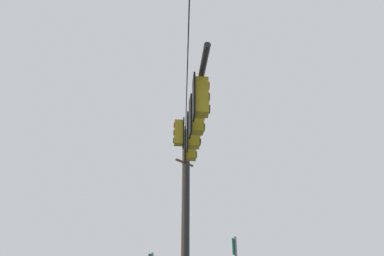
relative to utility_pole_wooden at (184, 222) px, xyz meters
The scene contains 3 objects.
signal_mast_assembly 12.28m from the utility_pole_wooden, 114.34° to the left, with size 3.02×5.17×7.10m.
utility_pole_wooden is the anchor object (origin of this frame).
overhead_wire_span 12.61m from the utility_pole_wooden, 113.97° to the left, with size 9.65×21.67×1.99m.
Camera 1 is at (-4.10, 10.19, 1.61)m, focal length 31.35 mm.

